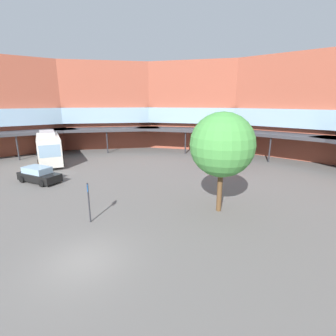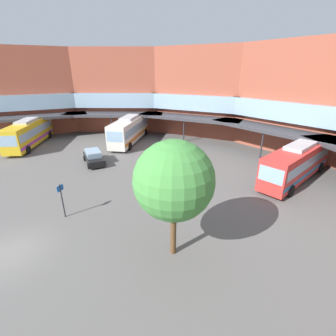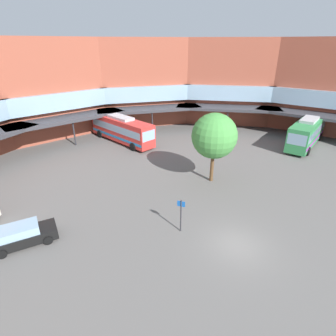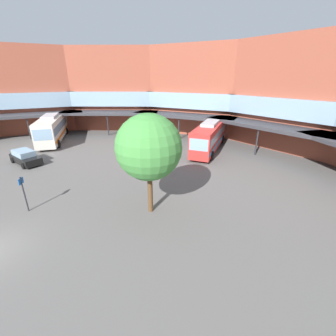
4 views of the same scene
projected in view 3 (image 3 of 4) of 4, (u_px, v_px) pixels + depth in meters
The scene contains 7 objects.
ground_plane at pixel (237, 245), 19.37m from camera, with size 118.02×118.02×0.00m, color #605E5B.
station_building at pixel (133, 103), 31.75m from camera, with size 74.53×45.22×13.89m.
bus_0 at pixel (307, 132), 37.19m from camera, with size 10.92×6.76×3.87m.
bus_2 at pixel (122, 129), 38.63m from camera, with size 5.76×11.91×3.77m.
parked_car at pixel (23, 235), 19.24m from camera, with size 4.42×2.05×1.53m.
plaza_tree at pixel (214, 136), 26.35m from camera, with size 4.49×4.49×7.14m.
stop_sign_post at pixel (181, 213), 20.15m from camera, with size 0.44×0.47×2.74m.
Camera 3 is at (-11.55, -11.04, 13.24)m, focal length 28.93 mm.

